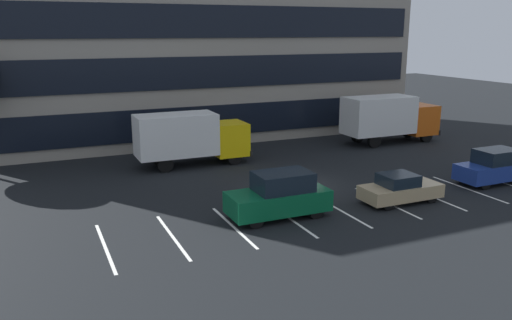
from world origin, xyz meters
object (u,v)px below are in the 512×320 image
box_truck_yellow (190,136)px  suv_forest (279,196)px  box_truck_orange (389,117)px  suv_navy (494,167)px  sedan_tan (400,189)px

box_truck_yellow → suv_forest: size_ratio=1.53×
box_truck_yellow → box_truck_orange: box_truck_orange is taller
suv_navy → box_truck_orange: bearing=83.0°
box_truck_orange → suv_forest: size_ratio=1.64×
box_truck_yellow → suv_forest: bearing=-84.9°
box_truck_yellow → box_truck_orange: bearing=1.8°
suv_forest → sedan_tan: bearing=-4.9°
box_truck_yellow → sedan_tan: size_ratio=1.75×
suv_navy → sedan_tan: suv_navy is taller
sedan_tan → suv_navy: bearing=5.0°
box_truck_orange → suv_navy: bearing=-97.0°
box_truck_orange → suv_navy: box_truck_orange is taller
suv_forest → box_truck_orange: bearing=37.1°
box_truck_yellow → suv_forest: 11.08m
suv_forest → suv_navy: bearing=0.3°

